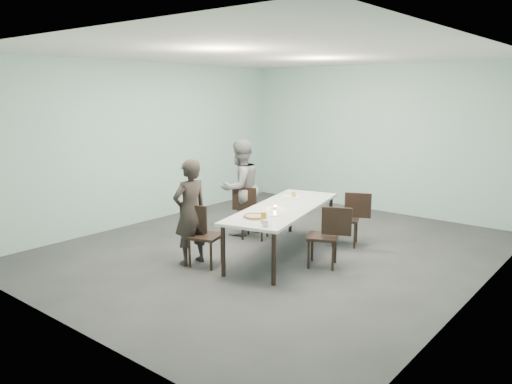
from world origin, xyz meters
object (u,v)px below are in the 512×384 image
Objects in this scene: chair_near_left at (200,231)px; diner_far at (240,188)px; tealight at (275,208)px; amber_tumbler at (294,195)px; chair_far_right at (351,215)px; chair_far_left at (250,209)px; table at (284,210)px; water_tumbler at (265,223)px; beer_glass at (264,218)px; pizza at (255,216)px; chair_near_right at (328,232)px; diner_near at (190,212)px; side_plate at (273,215)px.

diner_far is at bearing 93.77° from chair_near_left.
tealight is 0.92m from amber_tumbler.
chair_far_left is at bearing 1.13° from chair_far_right.
water_tumbler is at bearing -65.61° from table.
beer_glass is (0.38, -0.97, 0.13)m from table.
chair_near_left is 0.85m from pizza.
chair_far_left and chair_near_right have the same top height.
diner_near is at bearing -123.75° from table.
chair_near_right is 1.09m from pizza.
chair_far_right is (1.53, 0.69, 0.00)m from chair_far_left.
chair_far_left reaches higher than water_tumbler.
side_plate is 0.40m from tealight.
chair_far_right reaches higher than pizza.
pizza is at bearing -114.03° from side_plate.
diner_near is 0.93× the size of diner_far.
tealight is (1.23, -0.64, -0.05)m from diner_far.
side_plate is at bearing 63.99° from diner_far.
side_plate is at bearing 130.15° from diner_near.
chair_near_right is (1.46, 1.09, 0.00)m from chair_near_left.
chair_near_right is 15.54× the size of tealight.
diner_far is (-1.81, -0.63, 0.32)m from chair_far_right.
beer_glass reaches higher than tealight.
water_tumbler reaches higher than amber_tumbler.
chair_near_left is 5.80× the size of beer_glass.
table is 1.32m from chair_near_left.
diner_far reaches higher than chair_near_left.
diner_near is at bearing -169.75° from beer_glass.
pizza is at bearing -70.68° from chair_far_left.
chair_near_right is at bearing -2.78° from table.
chair_far_left is 0.53× the size of diner_far.
diner_far is at bearing -37.19° from chair_near_right.
pizza is at bearing 54.84° from diner_far.
side_plate is (-0.35, -1.60, 0.25)m from chair_far_right.
diner_near reaches higher than chair_near_left.
table is 1.05m from beer_glass.
chair_near_left is 1.00× the size of chair_far_right.
beer_glass is at bearing -69.11° from side_plate.
chair_near_left is at bearing -101.33° from amber_tumbler.
chair_near_right is 0.88m from tealight.
chair_near_left reaches higher than table.
chair_far_left is 2.07m from water_tumbler.
water_tumbler reaches higher than side_plate.
beer_glass is at bearing 135.94° from water_tumbler.
side_plate is 2.25× the size of amber_tumbler.
diner_near reaches higher than tealight.
side_plate is at bearing -68.26° from table.
pizza is 0.29m from side_plate.
table is 0.84m from chair_near_right.
chair_near_right is (1.78, -0.41, 0.00)m from chair_far_left.
side_plate is 3.21× the size of tealight.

